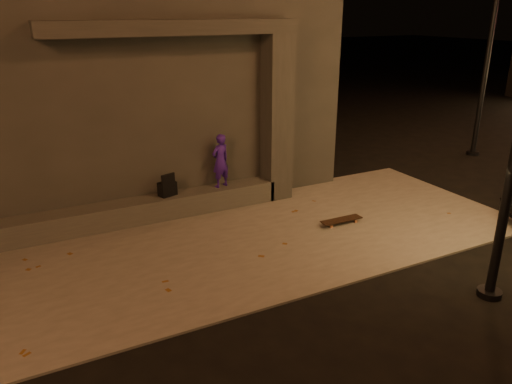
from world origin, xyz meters
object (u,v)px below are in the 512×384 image
backpack (167,188)px  skateboard (341,220)px  skateboarder (220,161)px  column (277,119)px

backpack → skateboard: 3.61m
skateboarder → backpack: size_ratio=2.37×
column → skateboarder: column is taller
skateboarder → skateboard: 2.82m
skateboarder → column: bearing=163.3°
column → backpack: (-2.56, 0.00, -1.18)m
column → skateboarder: (-1.36, 0.00, -0.77)m
column → backpack: bearing=180.0°
column → backpack: size_ratio=7.34×
backpack → skateboarder: bearing=-17.0°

